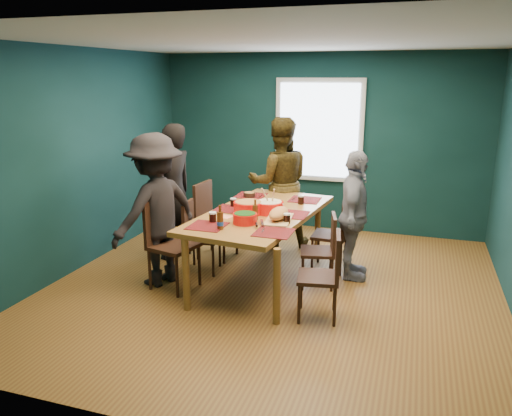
{
  "coord_description": "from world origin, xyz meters",
  "views": [
    {
      "loc": [
        1.45,
        -5.1,
        2.37
      ],
      "look_at": [
        -0.26,
        0.17,
        0.89
      ],
      "focal_mm": 35.0,
      "sensor_mm": 36.0,
      "label": 1
    }
  ],
  "objects": [
    {
      "name": "person_back",
      "position": [
        -0.35,
        1.49,
        0.91
      ],
      "size": [
        1.07,
        0.96,
        1.82
      ],
      "primitive_type": "imported",
      "rotation": [
        0.0,
        0.0,
        3.52
      ],
      "color": "black",
      "rests_on": "floor"
    },
    {
      "name": "chair_left_mid",
      "position": [
        -1.06,
        0.22,
        0.51
      ],
      "size": [
        0.45,
        0.45,
        0.88
      ],
      "rotation": [
        0.0,
        0.0,
        0.15
      ],
      "color": "black",
      "rests_on": "floor"
    },
    {
      "name": "cola_glass_c",
      "position": [
        0.14,
        0.71,
        0.89
      ],
      "size": [
        0.08,
        0.08,
        0.11
      ],
      "color": "black",
      "rests_on": "dining_table"
    },
    {
      "name": "cola_glass_a",
      "position": [
        -0.58,
        -0.35,
        0.9
      ],
      "size": [
        0.08,
        0.08,
        0.11
      ],
      "color": "black",
      "rests_on": "dining_table"
    },
    {
      "name": "beer_bottle_a",
      "position": [
        -0.41,
        -0.56,
        0.93
      ],
      "size": [
        0.07,
        0.07,
        0.25
      ],
      "color": "#4A250D",
      "rests_on": "dining_table"
    },
    {
      "name": "napkin_a",
      "position": [
        0.15,
        0.3,
        0.84
      ],
      "size": [
        0.17,
        0.17,
        0.0
      ],
      "primitive_type": "cube",
      "rotation": [
        0.0,
        0.0,
        0.59
      ],
      "color": "#FF936B",
      "rests_on": "dining_table"
    },
    {
      "name": "person_near_left",
      "position": [
        -1.33,
        -0.24,
        0.88
      ],
      "size": [
        1.04,
        1.3,
        1.75
      ],
      "primitive_type": "imported",
      "rotation": [
        0.0,
        0.0,
        4.31
      ],
      "color": "black",
      "rests_on": "floor"
    },
    {
      "name": "person_far_left",
      "position": [
        -1.53,
        0.58,
        0.89
      ],
      "size": [
        0.6,
        0.75,
        1.78
      ],
      "primitive_type": "imported",
      "rotation": [
        0.0,
        0.0,
        4.4
      ],
      "color": "black",
      "rests_on": "floor"
    },
    {
      "name": "room",
      "position": [
        0.0,
        0.27,
        1.37
      ],
      "size": [
        5.01,
        5.01,
        2.71
      ],
      "color": "brown",
      "rests_on": "ground"
    },
    {
      "name": "chair_left_far",
      "position": [
        -1.09,
        0.76,
        0.58
      ],
      "size": [
        0.49,
        0.49,
        1.0
      ],
      "rotation": [
        0.0,
        0.0,
        -0.09
      ],
      "color": "black",
      "rests_on": "floor"
    },
    {
      "name": "cola_glass_b",
      "position": [
        0.18,
        -0.14,
        0.89
      ],
      "size": [
        0.08,
        0.08,
        0.11
      ],
      "color": "black",
      "rests_on": "dining_table"
    },
    {
      "name": "cola_glass_d",
      "position": [
        -0.6,
        0.33,
        0.89
      ],
      "size": [
        0.07,
        0.07,
        0.1
      ],
      "color": "black",
      "rests_on": "dining_table"
    },
    {
      "name": "cutting_board",
      "position": [
        0.07,
        -0.07,
        0.9
      ],
      "size": [
        0.34,
        0.65,
        0.14
      ],
      "rotation": [
        0.0,
        0.0,
        0.11
      ],
      "color": "#DAB875",
      "rests_on": "dining_table"
    },
    {
      "name": "napkin_c",
      "position": [
        0.11,
        -0.54,
        0.84
      ],
      "size": [
        0.18,
        0.18,
        0.0
      ],
      "primitive_type": "cube",
      "rotation": [
        0.0,
        0.0,
        0.31
      ],
      "color": "#FF936B",
      "rests_on": "dining_table"
    },
    {
      "name": "beer_bottle_b",
      "position": [
        -0.18,
        -0.12,
        0.92
      ],
      "size": [
        0.06,
        0.06,
        0.23
      ],
      "color": "#4A250D",
      "rests_on": "dining_table"
    },
    {
      "name": "bowl_dumpling",
      "position": [
        -0.11,
        0.2,
        0.91
      ],
      "size": [
        0.33,
        0.33,
        0.31
      ],
      "color": "red",
      "rests_on": "dining_table"
    },
    {
      "name": "chair_left_near",
      "position": [
        -1.17,
        -0.3,
        0.6
      ],
      "size": [
        0.56,
        0.56,
        1.03
      ],
      "rotation": [
        0.0,
        0.0,
        -0.23
      ],
      "color": "black",
      "rests_on": "floor"
    },
    {
      "name": "dining_table",
      "position": [
        -0.22,
        0.21,
        0.76
      ],
      "size": [
        1.35,
        2.31,
        0.83
      ],
      "rotation": [
        0.0,
        0.0,
        -0.12
      ],
      "color": "#98652D",
      "rests_on": "floor"
    },
    {
      "name": "chair_right_mid",
      "position": [
        0.54,
        0.25,
        0.49
      ],
      "size": [
        0.46,
        0.46,
        0.85
      ],
      "rotation": [
        0.0,
        0.0,
        0.23
      ],
      "color": "black",
      "rests_on": "floor"
    },
    {
      "name": "person_right",
      "position": [
        0.81,
        0.6,
        0.77
      ],
      "size": [
        0.44,
        0.93,
        1.54
      ],
      "primitive_type": "imported",
      "rotation": [
        0.0,
        0.0,
        1.64
      ],
      "color": "silver",
      "rests_on": "floor"
    },
    {
      "name": "bowl_salad",
      "position": [
        -0.33,
        0.1,
        0.91
      ],
      "size": [
        0.34,
        0.34,
        0.14
      ],
      "color": "red",
      "rests_on": "dining_table"
    },
    {
      "name": "small_bowl",
      "position": [
        -0.57,
        0.84,
        0.87
      ],
      "size": [
        0.16,
        0.16,
        0.07
      ],
      "color": "black",
      "rests_on": "dining_table"
    },
    {
      "name": "chair_right_near",
      "position": [
        0.7,
        -0.53,
        0.52
      ],
      "size": [
        0.46,
        0.46,
        0.89
      ],
      "rotation": [
        0.0,
        0.0,
        0.17
      ],
      "color": "black",
      "rests_on": "floor"
    },
    {
      "name": "chair_right_far",
      "position": [
        0.59,
        0.78,
        0.53
      ],
      "size": [
        0.42,
        0.42,
        0.91
      ],
      "rotation": [
        0.0,
        0.0,
        -0.02
      ],
      "color": "black",
      "rests_on": "floor"
    },
    {
      "name": "bowl_herbs",
      "position": [
        -0.24,
        -0.28,
        0.89
      ],
      "size": [
        0.26,
        0.26,
        0.11
      ],
      "color": "red",
      "rests_on": "dining_table"
    },
    {
      "name": "napkin_b",
      "position": [
        -0.53,
        -0.11,
        0.84
      ],
      "size": [
        0.17,
        0.17,
        0.0
      ],
      "primitive_type": "cube",
      "rotation": [
        0.0,
        0.0,
        -0.23
      ],
      "color": "#FF936B",
      "rests_on": "dining_table"
    }
  ]
}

